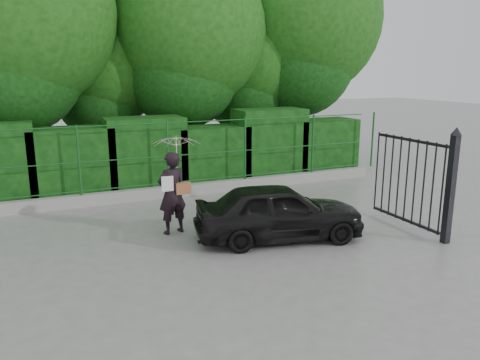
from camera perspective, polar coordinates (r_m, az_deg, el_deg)
name	(u,v)px	position (r m, az deg, el deg)	size (l,w,h in m)	color
ground	(212,257)	(8.92, -3.42, -9.34)	(80.00, 80.00, 0.00)	gray
kerb	(155,193)	(12.98, -10.33, -1.58)	(14.00, 0.25, 0.30)	#9E9E99
fence	(161,155)	(12.81, -9.56, 3.06)	(14.13, 0.06, 1.80)	#16511D
hedge	(139,156)	(13.72, -12.17, 2.89)	(14.20, 1.20, 2.25)	black
trees	(160,32)	(16.02, -9.70, 17.34)	(17.10, 6.15, 8.08)	black
gate	(432,181)	(10.45, 22.39, -0.12)	(0.22, 2.33, 2.36)	black
woman	(175,170)	(9.94, -7.88, 1.25)	(1.02, 1.02, 2.10)	black
car	(279,211)	(9.67, 4.76, -3.85)	(1.39, 3.46, 1.18)	black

